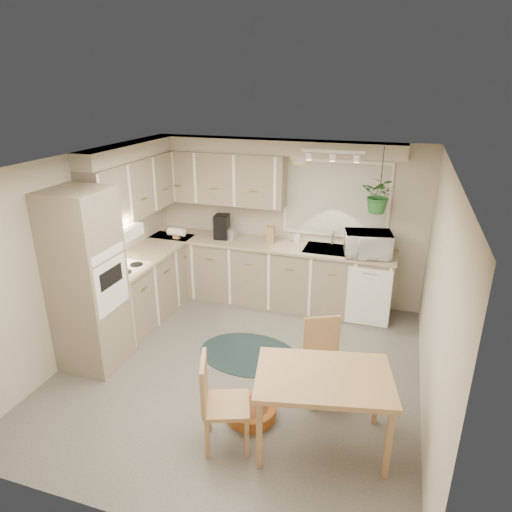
% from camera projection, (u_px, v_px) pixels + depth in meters
% --- Properties ---
extents(floor, '(4.20, 4.20, 0.00)m').
position_uv_depth(floor, '(240.00, 369.00, 5.33)').
color(floor, slate).
rests_on(floor, ground).
extents(ceiling, '(4.20, 4.20, 0.00)m').
position_uv_depth(ceiling, '(237.00, 163.00, 4.47)').
color(ceiling, white).
rests_on(ceiling, wall_back).
extents(wall_back, '(4.00, 0.04, 2.40)m').
position_uv_depth(wall_back, '(287.00, 221.00, 6.76)').
color(wall_back, '#BFB49E').
rests_on(wall_back, floor).
extents(wall_front, '(4.00, 0.04, 2.40)m').
position_uv_depth(wall_front, '(131.00, 395.00, 3.03)').
color(wall_front, '#BFB49E').
rests_on(wall_front, floor).
extents(wall_left, '(0.04, 4.20, 2.40)m').
position_uv_depth(wall_left, '(82.00, 255.00, 5.47)').
color(wall_left, '#BFB49E').
rests_on(wall_left, floor).
extents(wall_right, '(0.04, 4.20, 2.40)m').
position_uv_depth(wall_right, '(437.00, 301.00, 4.32)').
color(wall_right, '#BFB49E').
rests_on(wall_right, floor).
extents(base_cab_left, '(0.60, 1.85, 0.90)m').
position_uv_depth(base_cab_left, '(148.00, 285.00, 6.43)').
color(base_cab_left, gray).
rests_on(base_cab_left, floor).
extents(base_cab_back, '(3.60, 0.60, 0.90)m').
position_uv_depth(base_cab_back, '(268.00, 274.00, 6.82)').
color(base_cab_back, gray).
rests_on(base_cab_back, floor).
extents(counter_left, '(0.64, 1.89, 0.04)m').
position_uv_depth(counter_left, '(145.00, 254.00, 6.26)').
color(counter_left, tan).
rests_on(counter_left, base_cab_left).
extents(counter_back, '(3.64, 0.64, 0.04)m').
position_uv_depth(counter_back, '(268.00, 244.00, 6.65)').
color(counter_back, tan).
rests_on(counter_back, base_cab_back).
extents(oven_stack, '(0.65, 0.65, 2.10)m').
position_uv_depth(oven_stack, '(87.00, 282.00, 5.10)').
color(oven_stack, gray).
rests_on(oven_stack, floor).
extents(wall_oven_face, '(0.02, 0.56, 0.58)m').
position_uv_depth(wall_oven_face, '(112.00, 285.00, 5.01)').
color(wall_oven_face, white).
rests_on(wall_oven_face, oven_stack).
extents(upper_cab_left, '(0.35, 2.00, 0.75)m').
position_uv_depth(upper_cab_left, '(135.00, 187.00, 6.09)').
color(upper_cab_left, gray).
rests_on(upper_cab_left, wall_left).
extents(upper_cab_back, '(2.00, 0.35, 0.75)m').
position_uv_depth(upper_cab_back, '(219.00, 178.00, 6.67)').
color(upper_cab_back, gray).
rests_on(upper_cab_back, wall_back).
extents(soffit_left, '(0.30, 2.00, 0.20)m').
position_uv_depth(soffit_left, '(130.00, 151.00, 5.92)').
color(soffit_left, '#BFB49E').
rests_on(soffit_left, wall_left).
extents(soffit_back, '(3.60, 0.30, 0.20)m').
position_uv_depth(soffit_back, '(272.00, 147.00, 6.29)').
color(soffit_back, '#BFB49E').
rests_on(soffit_back, wall_back).
extents(cooktop, '(0.52, 0.58, 0.02)m').
position_uv_depth(cooktop, '(122.00, 268.00, 5.74)').
color(cooktop, white).
rests_on(cooktop, counter_left).
extents(range_hood, '(0.40, 0.60, 0.14)m').
position_uv_depth(range_hood, '(117.00, 234.00, 5.58)').
color(range_hood, white).
rests_on(range_hood, upper_cab_left).
extents(window_blinds, '(1.40, 0.02, 1.00)m').
position_uv_depth(window_blinds, '(336.00, 199.00, 6.39)').
color(window_blinds, silver).
rests_on(window_blinds, wall_back).
extents(window_frame, '(1.50, 0.02, 1.10)m').
position_uv_depth(window_frame, '(336.00, 199.00, 6.40)').
color(window_frame, white).
rests_on(window_frame, wall_back).
extents(sink, '(0.70, 0.48, 0.10)m').
position_uv_depth(sink, '(330.00, 252.00, 6.40)').
color(sink, '#A6A8AD').
rests_on(sink, counter_back).
extents(dishwasher_front, '(0.58, 0.02, 0.83)m').
position_uv_depth(dishwasher_front, '(368.00, 298.00, 6.13)').
color(dishwasher_front, white).
rests_on(dishwasher_front, base_cab_back).
extents(track_light_bar, '(0.80, 0.04, 0.04)m').
position_uv_depth(track_light_bar, '(333.00, 151.00, 5.67)').
color(track_light_bar, white).
rests_on(track_light_bar, ceiling).
extents(wall_clock, '(0.30, 0.03, 0.30)m').
position_uv_depth(wall_clock, '(299.00, 155.00, 6.34)').
color(wall_clock, gold).
rests_on(wall_clock, wall_back).
extents(dining_table, '(1.33, 1.02, 0.75)m').
position_uv_depth(dining_table, '(322.00, 410.00, 4.11)').
color(dining_table, tan).
rests_on(dining_table, floor).
extents(chair_left, '(0.55, 0.55, 0.91)m').
position_uv_depth(chair_left, '(227.00, 403.00, 4.09)').
color(chair_left, tan).
rests_on(chair_left, floor).
extents(chair_back, '(0.54, 0.54, 0.87)m').
position_uv_depth(chair_back, '(325.00, 363.00, 4.70)').
color(chair_back, tan).
rests_on(chair_back, floor).
extents(braided_rug, '(1.33, 1.05, 0.01)m').
position_uv_depth(braided_rug, '(249.00, 354.00, 5.62)').
color(braided_rug, black).
rests_on(braided_rug, floor).
extents(pet_bed, '(0.62, 0.62, 0.12)m').
position_uv_depth(pet_bed, '(251.00, 412.00, 4.56)').
color(pet_bed, '#B86224').
rests_on(pet_bed, floor).
extents(microwave, '(0.66, 0.46, 0.41)m').
position_uv_depth(microwave, '(368.00, 242.00, 6.08)').
color(microwave, white).
rests_on(microwave, counter_back).
extents(soap_bottle, '(0.11, 0.19, 0.08)m').
position_uv_depth(soap_bottle, '(297.00, 240.00, 6.65)').
color(soap_bottle, white).
rests_on(soap_bottle, counter_back).
extents(hanging_plant, '(0.52, 0.55, 0.37)m').
position_uv_depth(hanging_plant, '(379.00, 199.00, 5.84)').
color(hanging_plant, '#2A6B2B').
rests_on(hanging_plant, ceiling).
extents(coffee_maker, '(0.23, 0.27, 0.36)m').
position_uv_depth(coffee_maker, '(222.00, 227.00, 6.79)').
color(coffee_maker, black).
rests_on(coffee_maker, counter_back).
extents(toaster, '(0.27, 0.18, 0.15)m').
position_uv_depth(toaster, '(228.00, 233.00, 6.82)').
color(toaster, '#A6A8AD').
rests_on(toaster, counter_back).
extents(knife_block, '(0.12, 0.12, 0.24)m').
position_uv_depth(knife_block, '(271.00, 234.00, 6.64)').
color(knife_block, tan).
rests_on(knife_block, counter_back).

